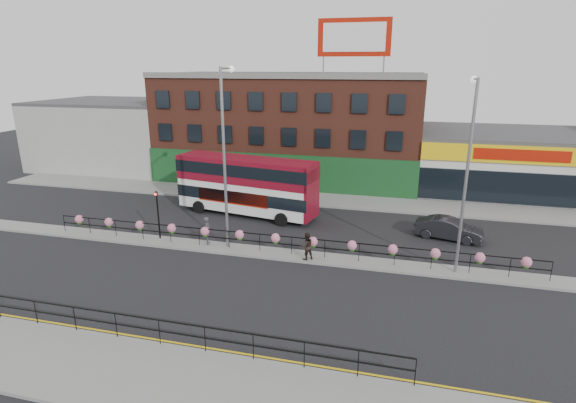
% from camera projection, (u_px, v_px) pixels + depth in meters
% --- Properties ---
extents(ground, '(120.00, 120.00, 0.00)m').
position_uv_depth(ground, '(276.00, 255.00, 27.21)').
color(ground, black).
rests_on(ground, ground).
extents(south_pavement, '(60.00, 4.00, 0.15)m').
position_uv_depth(south_pavement, '(184.00, 384.00, 16.07)').
color(south_pavement, gray).
rests_on(south_pavement, ground).
extents(north_pavement, '(60.00, 4.00, 0.15)m').
position_uv_depth(north_pavement, '(314.00, 199.00, 38.31)').
color(north_pavement, gray).
rests_on(north_pavement, ground).
extents(median, '(60.00, 1.60, 0.15)m').
position_uv_depth(median, '(276.00, 254.00, 27.19)').
color(median, gray).
rests_on(median, ground).
extents(yellow_line_inner, '(60.00, 0.10, 0.01)m').
position_uv_depth(yellow_line_inner, '(210.00, 348.00, 18.22)').
color(yellow_line_inner, gold).
rests_on(yellow_line_inner, ground).
extents(yellow_line_outer, '(60.00, 0.10, 0.01)m').
position_uv_depth(yellow_line_outer, '(208.00, 351.00, 18.06)').
color(yellow_line_outer, gold).
rests_on(yellow_line_outer, ground).
extents(brick_building, '(25.00, 12.21, 10.30)m').
position_uv_depth(brick_building, '(292.00, 126.00, 45.16)').
color(brick_building, brown).
rests_on(brick_building, ground).
extents(supermarket, '(15.00, 12.25, 5.30)m').
position_uv_depth(supermarket, '(503.00, 161.00, 41.06)').
color(supermarket, silver).
rests_on(supermarket, ground).
extents(warehouse_west, '(15.50, 12.00, 7.30)m').
position_uv_depth(warehouse_west, '(117.00, 133.00, 50.46)').
color(warehouse_west, '#9A9996').
rests_on(warehouse_west, ground).
extents(billboard, '(6.00, 0.29, 4.40)m').
position_uv_depth(billboard, '(354.00, 37.00, 36.65)').
color(billboard, '#A01505').
rests_on(billboard, brick_building).
extents(median_railing, '(30.04, 0.56, 1.23)m').
position_uv_depth(median_railing, '(276.00, 239.00, 26.91)').
color(median_railing, black).
rests_on(median_railing, median).
extents(south_railing, '(20.04, 0.05, 1.12)m').
position_uv_depth(south_railing, '(159.00, 326.00, 18.05)').
color(south_railing, black).
rests_on(south_railing, south_pavement).
extents(double_decker_bus, '(11.21, 4.47, 4.42)m').
position_uv_depth(double_decker_bus, '(247.00, 180.00, 33.76)').
color(double_decker_bus, white).
rests_on(double_decker_bus, ground).
extents(car, '(3.37, 4.95, 1.41)m').
position_uv_depth(car, '(449.00, 229.00, 29.52)').
color(car, '#222127').
rests_on(car, ground).
extents(pedestrian_a, '(0.96, 0.89, 1.78)m').
position_uv_depth(pedestrian_a, '(208.00, 231.00, 28.25)').
color(pedestrian_a, '#36353F').
rests_on(pedestrian_a, median).
extents(pedestrian_b, '(1.39, 1.38, 1.64)m').
position_uv_depth(pedestrian_b, '(307.00, 246.00, 26.02)').
color(pedestrian_b, black).
rests_on(pedestrian_b, median).
extents(lamp_column_west, '(0.39, 1.90, 10.84)m').
position_uv_depth(lamp_column_west, '(225.00, 144.00, 26.48)').
color(lamp_column_west, gray).
rests_on(lamp_column_west, median).
extents(lamp_column_east, '(0.37, 1.82, 10.34)m').
position_uv_depth(lamp_column_east, '(468.00, 161.00, 23.14)').
color(lamp_column_east, gray).
rests_on(lamp_column_east, median).
extents(traffic_light_median, '(0.15, 0.28, 3.65)m').
position_uv_depth(traffic_light_median, '(157.00, 204.00, 28.77)').
color(traffic_light_median, black).
rests_on(traffic_light_median, median).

